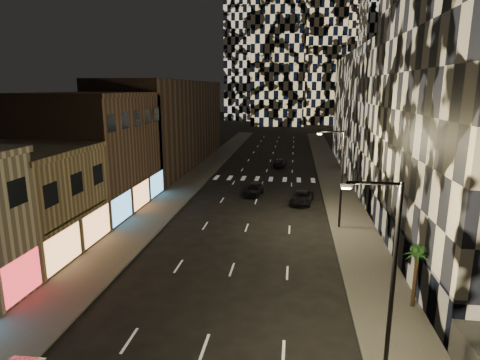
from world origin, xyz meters
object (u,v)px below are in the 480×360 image
(streetlight_near, at_px, (388,268))
(car_dark_midlane, at_px, (254,189))
(streetlight_far, at_px, (339,172))
(car_dark_rightlane, at_px, (302,198))
(car_dark_oncoming, at_px, (280,162))
(palm_tree, at_px, (417,257))

(streetlight_near, height_order, car_dark_midlane, streetlight_near)
(streetlight_far, height_order, car_dark_rightlane, streetlight_far)
(car_dark_oncoming, xyz_separation_m, palm_tree, (9.58, -43.48, 2.61))
(streetlight_far, height_order, car_dark_oncoming, streetlight_far)
(streetlight_far, relative_size, car_dark_rightlane, 1.83)
(streetlight_near, xyz_separation_m, car_dark_oncoming, (-6.44, 49.79, -4.68))
(streetlight_near, height_order, streetlight_far, same)
(car_dark_rightlane, relative_size, palm_tree, 1.29)
(car_dark_midlane, bearing_deg, car_dark_rightlane, -18.55)
(streetlight_far, xyz_separation_m, palm_tree, (3.15, -13.69, -2.07))
(car_dark_midlane, relative_size, car_dark_rightlane, 0.92)
(streetlight_far, relative_size, car_dark_oncoming, 1.96)
(palm_tree, bearing_deg, streetlight_far, 102.94)
(streetlight_near, bearing_deg, palm_tree, 63.52)
(car_dark_oncoming, distance_m, car_dark_rightlane, 22.06)
(streetlight_far, distance_m, car_dark_rightlane, 9.76)
(car_dark_midlane, relative_size, palm_tree, 1.19)
(car_dark_midlane, distance_m, palm_tree, 27.41)
(streetlight_near, bearing_deg, car_dark_oncoming, 97.37)
(streetlight_far, distance_m, car_dark_oncoming, 30.84)
(car_dark_midlane, bearing_deg, car_dark_oncoming, 90.61)
(car_dark_midlane, bearing_deg, streetlight_near, -66.10)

